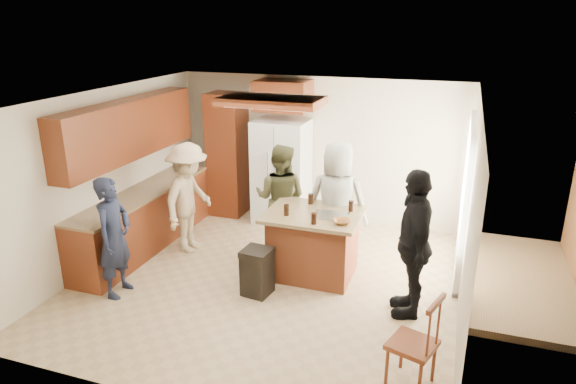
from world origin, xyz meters
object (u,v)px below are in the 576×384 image
(spindle_chair, at_px, (414,345))
(person_behind_right, at_px, (337,204))
(person_front_left, at_px, (114,237))
(person_counter, at_px, (189,198))
(refrigerator, at_px, (282,172))
(person_behind_left, at_px, (280,198))
(trash_bin, at_px, (257,271))
(person_side_right, at_px, (413,243))
(kitchen_island, at_px, (313,243))

(spindle_chair, bearing_deg, person_behind_right, 119.79)
(person_front_left, distance_m, person_counter, 1.50)
(refrigerator, bearing_deg, person_behind_left, -71.31)
(person_behind_left, xyz_separation_m, person_behind_right, (0.92, -0.16, 0.08))
(person_behind_left, relative_size, spindle_chair, 1.68)
(person_front_left, xyz_separation_m, person_counter, (0.24, 1.48, 0.05))
(person_behind_left, height_order, spindle_chair, person_behind_left)
(refrigerator, height_order, trash_bin, refrigerator)
(person_side_right, relative_size, kitchen_island, 1.43)
(person_side_right, relative_size, refrigerator, 1.02)
(person_behind_right, bearing_deg, refrigerator, -44.82)
(kitchen_island, bearing_deg, person_side_right, -21.40)
(person_behind_left, xyz_separation_m, refrigerator, (-0.37, 1.10, 0.06))
(person_behind_left, bearing_deg, spindle_chair, 131.52)
(person_front_left, bearing_deg, spindle_chair, -101.57)
(trash_bin, bearing_deg, spindle_chair, -28.42)
(person_behind_right, bearing_deg, person_side_right, 138.01)
(person_counter, xyz_separation_m, kitchen_island, (2.01, -0.17, -0.37))
(person_behind_right, xyz_separation_m, refrigerator, (-1.29, 1.25, -0.01))
(person_side_right, bearing_deg, trash_bin, -95.75)
(refrigerator, xyz_separation_m, spindle_chair, (2.65, -3.63, -0.45))
(person_front_left, xyz_separation_m, person_behind_left, (1.54, 1.96, 0.04))
(person_counter, distance_m, kitchen_island, 2.05)
(person_side_right, relative_size, person_counter, 1.08)
(refrigerator, distance_m, trash_bin, 2.61)
(person_counter, height_order, refrigerator, refrigerator)
(kitchen_island, bearing_deg, refrigerator, 121.72)
(refrigerator, bearing_deg, kitchen_island, -58.28)
(person_counter, distance_m, trash_bin, 1.81)
(person_front_left, xyz_separation_m, spindle_chair, (3.82, -0.57, -0.34))
(person_front_left, bearing_deg, person_counter, -12.42)
(person_front_left, xyz_separation_m, trash_bin, (1.72, 0.56, -0.48))
(person_front_left, height_order, person_behind_left, person_behind_left)
(person_side_right, distance_m, spindle_chair, 1.42)
(person_behind_left, bearing_deg, refrigerator, -71.76)
(person_behind_left, distance_m, person_behind_right, 0.93)
(person_behind_right, bearing_deg, person_front_left, 35.65)
(kitchen_island, relative_size, spindle_chair, 1.29)
(person_behind_right, bearing_deg, spindle_chair, 119.21)
(person_behind_right, height_order, kitchen_island, person_behind_right)
(person_front_left, distance_m, person_side_right, 3.72)
(person_side_right, bearing_deg, kitchen_island, -123.03)
(person_front_left, height_order, refrigerator, refrigerator)
(person_front_left, height_order, kitchen_island, person_front_left)
(kitchen_island, bearing_deg, person_behind_right, 67.56)
(kitchen_island, distance_m, trash_bin, 0.93)
(person_side_right, xyz_separation_m, person_counter, (-3.39, 0.72, -0.07))
(person_behind_left, xyz_separation_m, kitchen_island, (0.71, -0.65, -0.36))
(person_behind_right, xyz_separation_m, kitchen_island, (-0.21, -0.50, -0.44))
(refrigerator, relative_size, spindle_chair, 1.81)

